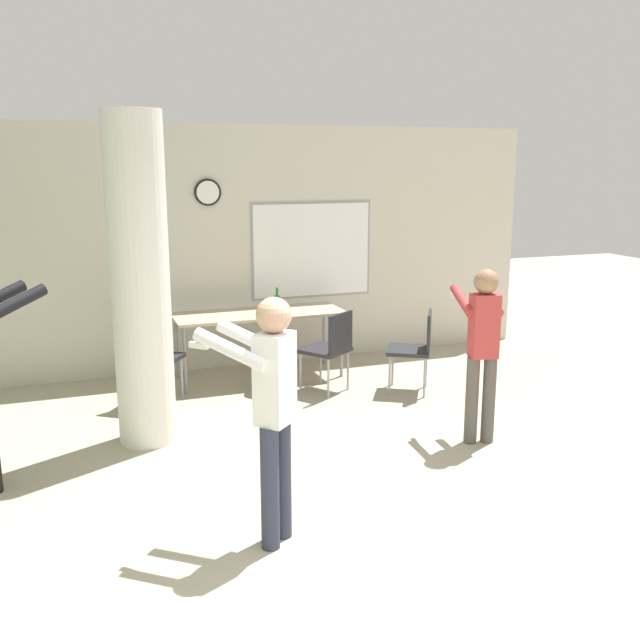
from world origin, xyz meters
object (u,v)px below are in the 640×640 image
(folding_table, at_px, (259,317))
(person_playing_front, at_px, (271,402))
(chair_table_right, at_px, (330,345))
(person_playing_side, at_px, (482,342))
(bottle_on_table, at_px, (277,303))
(chair_mid_room, at_px, (416,345))
(chair_table_left, at_px, (153,354))

(folding_table, height_order, person_playing_front, person_playing_front)
(chair_table_right, distance_m, person_playing_side, 1.89)
(bottle_on_table, distance_m, chair_mid_room, 1.59)
(folding_table, xyz_separation_m, person_playing_front, (-0.86, -3.46, 0.24))
(bottle_on_table, bearing_deg, folding_table, 151.55)
(bottle_on_table, xyz_separation_m, person_playing_front, (-1.05, -3.36, 0.08))
(folding_table, relative_size, person_playing_front, 1.17)
(person_playing_front, bearing_deg, chair_table_left, 97.01)
(person_playing_front, bearing_deg, folding_table, 76.02)
(chair_table_right, xyz_separation_m, chair_mid_room, (0.85, -0.30, 0.00))
(folding_table, relative_size, chair_table_right, 2.16)
(folding_table, relative_size, person_playing_side, 1.24)
(bottle_on_table, bearing_deg, chair_mid_room, -37.96)
(folding_table, distance_m, person_playing_front, 3.58)
(folding_table, bearing_deg, chair_mid_room, -36.82)
(bottle_on_table, height_order, chair_mid_room, bottle_on_table)
(chair_table_left, relative_size, chair_mid_room, 1.00)
(chair_table_right, relative_size, chair_mid_room, 1.00)
(chair_table_left, height_order, person_playing_front, person_playing_front)
(bottle_on_table, bearing_deg, chair_table_left, -164.68)
(bottle_on_table, distance_m, person_playing_side, 2.61)
(person_playing_side, bearing_deg, chair_table_left, 141.85)
(folding_table, xyz_separation_m, chair_mid_room, (1.41, -1.05, -0.19))
(folding_table, distance_m, person_playing_side, 2.79)
(folding_table, xyz_separation_m, person_playing_side, (1.29, -2.47, 0.19))
(bottle_on_table, xyz_separation_m, chair_table_right, (0.37, -0.66, -0.35))
(bottle_on_table, height_order, chair_table_right, bottle_on_table)
(chair_table_right, distance_m, chair_mid_room, 0.90)
(folding_table, relative_size, chair_table_left, 2.16)
(folding_table, distance_m, chair_table_left, 1.34)
(folding_table, height_order, chair_table_right, chair_table_right)
(folding_table, distance_m, chair_table_right, 0.96)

